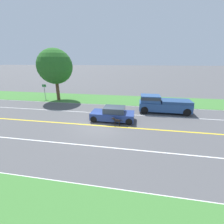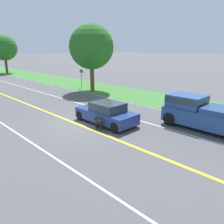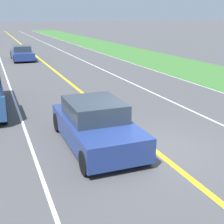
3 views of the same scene
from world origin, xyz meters
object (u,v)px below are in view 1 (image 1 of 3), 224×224
Objects in this scene: street_sign at (44,90)px; pickup_truck at (162,104)px; dog at (116,120)px; roadside_tree_right_near at (55,67)px; ego_car at (113,114)px.

pickup_truck is at bearing -101.40° from street_sign.
dog is 13.66m from roadside_tree_right_near.
dog is (-1.17, -0.52, -0.18)m from ego_car.
roadside_tree_right_near reaches higher than street_sign.
ego_car reaches higher than dog.
street_sign is (3.46, 17.15, 0.49)m from pickup_truck.
dog is 0.46× the size of street_sign.
roadside_tree_right_near is at bearing 55.92° from dog.
pickup_truck is (4.70, -4.67, 0.51)m from dog.
street_sign is (6.99, 11.96, 0.82)m from ego_car.
ego_car is 0.57× the size of roadside_tree_right_near.
roadside_tree_right_near is (6.81, 9.63, 4.29)m from ego_car.
roadside_tree_right_near is at bearing 54.73° from ego_car.
ego_car is at bearing 28.12° from dog.
pickup_truck is at bearing -40.73° from dog.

